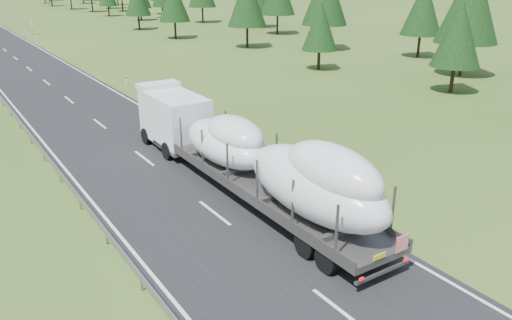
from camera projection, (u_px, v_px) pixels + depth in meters
ground at (215, 213)px, 24.26m from camera, size 400.00×400.00×0.00m
highway_sign at (31, 25)px, 89.51m from camera, size 0.08×0.90×2.60m
boat_truck at (248, 152)px, 25.38m from camera, size 3.21×21.39×4.60m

